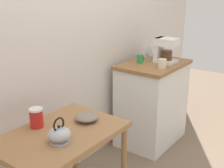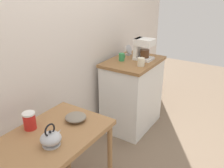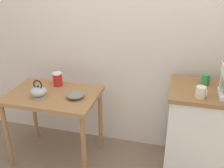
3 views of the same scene
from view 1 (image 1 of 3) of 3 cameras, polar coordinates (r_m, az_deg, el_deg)
name	(u,v)px [view 1 (image 1 of 3)]	position (r m, az deg, el deg)	size (l,w,h in m)	color
back_wall	(84,20)	(2.86, -5.35, 11.97)	(4.40, 0.10, 2.80)	silver
wooden_table	(61,145)	(2.17, -9.58, -11.26)	(0.88, 0.60, 0.75)	#9E7044
kitchen_counter	(152,103)	(3.40, 7.49, -3.48)	(0.78, 0.56, 0.91)	white
bowl_stoneware	(87,117)	(2.26, -4.80, -6.20)	(0.17, 0.17, 0.06)	gray
teakettle	(60,134)	(1.99, -9.82, -9.27)	(0.18, 0.15, 0.17)	#B2B5BA
canister_enamel	(36,118)	(2.21, -14.03, -6.15)	(0.10, 0.10, 0.14)	red
coffee_maker	(164,49)	(3.28, 9.82, 6.48)	(0.18, 0.22, 0.26)	white
mug_tall_green	(140,59)	(3.23, 5.31, 4.76)	(0.08, 0.07, 0.09)	#338C4C
mug_small_cream	(162,64)	(3.05, 9.43, 3.80)	(0.09, 0.08, 0.09)	beige
table_clock	(149,52)	(3.48, 6.89, 5.90)	(0.12, 0.06, 0.13)	#B2B5BA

